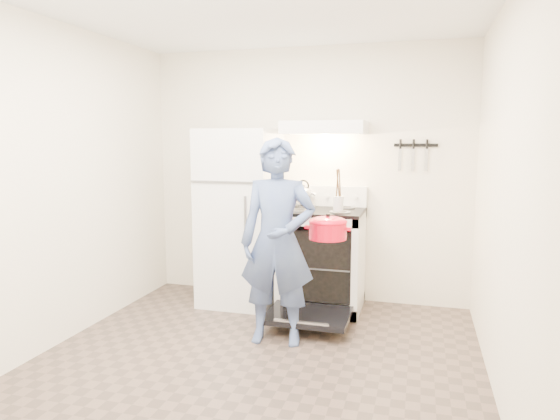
# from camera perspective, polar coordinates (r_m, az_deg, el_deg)

# --- Properties ---
(floor) EXTENTS (3.60, 3.60, 0.00)m
(floor) POSITION_cam_1_polar(r_m,az_deg,el_deg) (3.64, -3.70, -17.99)
(floor) COLOR brown
(floor) RESTS_ON ground
(back_wall) EXTENTS (3.20, 0.02, 2.50)m
(back_wall) POSITION_cam_1_polar(r_m,az_deg,el_deg) (5.02, 3.04, 4.02)
(back_wall) COLOR #EDE4CA
(back_wall) RESTS_ON ground
(refrigerator) EXTENTS (0.70, 0.70, 1.70)m
(refrigerator) POSITION_cam_1_polar(r_m,az_deg,el_deg) (4.89, -4.54, -0.80)
(refrigerator) COLOR white
(refrigerator) RESTS_ON floor
(stove_body) EXTENTS (0.76, 0.65, 0.92)m
(stove_body) POSITION_cam_1_polar(r_m,az_deg,el_deg) (4.78, 4.81, -5.79)
(stove_body) COLOR white
(stove_body) RESTS_ON floor
(cooktop) EXTENTS (0.76, 0.65, 0.03)m
(cooktop) POSITION_cam_1_polar(r_m,az_deg,el_deg) (4.69, 4.88, -0.14)
(cooktop) COLOR black
(cooktop) RESTS_ON stove_body
(backsplash) EXTENTS (0.76, 0.07, 0.20)m
(backsplash) POSITION_cam_1_polar(r_m,az_deg,el_deg) (4.95, 5.52, 1.62)
(backsplash) COLOR white
(backsplash) RESTS_ON cooktop
(oven_door) EXTENTS (0.70, 0.54, 0.04)m
(oven_door) POSITION_cam_1_polar(r_m,az_deg,el_deg) (4.32, 3.21, -11.94)
(oven_door) COLOR black
(oven_door) RESTS_ON floor
(oven_rack) EXTENTS (0.60, 0.52, 0.01)m
(oven_rack) POSITION_cam_1_polar(r_m,az_deg,el_deg) (4.78, 4.81, -6.02)
(oven_rack) COLOR slate
(oven_rack) RESTS_ON stove_body
(range_hood) EXTENTS (0.76, 0.50, 0.12)m
(range_hood) POSITION_cam_1_polar(r_m,az_deg,el_deg) (4.72, 5.16, 9.34)
(range_hood) COLOR white
(range_hood) RESTS_ON back_wall
(knife_strip) EXTENTS (0.40, 0.02, 0.03)m
(knife_strip) POSITION_cam_1_polar(r_m,az_deg,el_deg) (4.87, 15.26, 7.17)
(knife_strip) COLOR black
(knife_strip) RESTS_ON back_wall
(pizza_stone) EXTENTS (0.35, 0.35, 0.02)m
(pizza_stone) POSITION_cam_1_polar(r_m,az_deg,el_deg) (4.82, 5.86, -5.76)
(pizza_stone) COLOR #96764F
(pizza_stone) RESTS_ON oven_rack
(tea_kettle) EXTENTS (0.21, 0.18, 0.26)m
(tea_kettle) POSITION_cam_1_polar(r_m,az_deg,el_deg) (4.88, 2.67, 1.91)
(tea_kettle) COLOR #B7B7BC
(tea_kettle) RESTS_ON cooktop
(utensil_jar) EXTENTS (0.11, 0.11, 0.13)m
(utensil_jar) POSITION_cam_1_polar(r_m,az_deg,el_deg) (4.39, 6.68, 0.73)
(utensil_jar) COLOR silver
(utensil_jar) RESTS_ON cooktop
(person) EXTENTS (0.63, 0.45, 1.62)m
(person) POSITION_cam_1_polar(r_m,az_deg,el_deg) (3.89, -0.27, -3.67)
(person) COLOR #36467F
(person) RESTS_ON floor
(dutch_oven) EXTENTS (0.37, 0.30, 0.24)m
(dutch_oven) POSITION_cam_1_polar(r_m,az_deg,el_deg) (4.02, 5.49, -2.33)
(dutch_oven) COLOR red
(dutch_oven) RESTS_ON person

